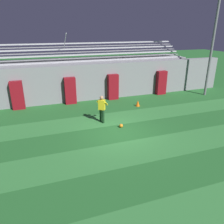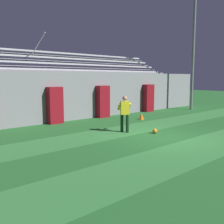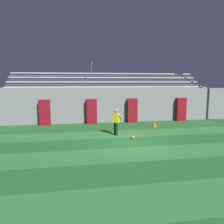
{
  "view_description": "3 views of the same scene",
  "coord_description": "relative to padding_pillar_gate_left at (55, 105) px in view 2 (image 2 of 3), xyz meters",
  "views": [
    {
      "loc": [
        -3.93,
        -9.91,
        5.34
      ],
      "look_at": [
        -0.04,
        1.23,
        0.8
      ],
      "focal_mm": 35.0,
      "sensor_mm": 36.0,
      "label": 1
    },
    {
      "loc": [
        -8.78,
        -6.61,
        2.47
      ],
      "look_at": [
        -0.44,
        2.71,
        0.84
      ],
      "focal_mm": 42.0,
      "sensor_mm": 36.0,
      "label": 2
    },
    {
      "loc": [
        -3.05,
        -11.53,
        3.37
      ],
      "look_at": [
        -0.6,
        2.59,
        1.38
      ],
      "focal_mm": 35.0,
      "sensor_mm": 36.0,
      "label": 3
    }
  ],
  "objects": [
    {
      "name": "ground_plane",
      "position": [
        1.69,
        -5.95,
        -1.0
      ],
      "size": [
        80.0,
        80.0,
        0.0
      ],
      "primitive_type": "plane",
      "color": "#236028"
    },
    {
      "name": "turf_stripe_mid",
      "position": [
        1.69,
        -7.9,
        -0.99
      ],
      "size": [
        28.0,
        2.02,
        0.01
      ],
      "primitive_type": "cube",
      "color": "#337A38",
      "rests_on": "ground"
    },
    {
      "name": "turf_stripe_far",
      "position": [
        1.69,
        -3.85,
        -0.99
      ],
      "size": [
        28.0,
        2.02,
        0.01
      ],
      "primitive_type": "cube",
      "color": "#337A38",
      "rests_on": "ground"
    },
    {
      "name": "back_wall",
      "position": [
        1.69,
        0.55,
        0.4
      ],
      "size": [
        24.0,
        0.6,
        2.8
      ],
      "primitive_type": "cube",
      "color": "gray",
      "rests_on": "ground"
    },
    {
      "name": "padding_pillar_gate_left",
      "position": [
        0.0,
        0.0,
        0.0
      ],
      "size": [
        0.82,
        0.44,
        1.99
      ],
      "primitive_type": "cube",
      "color": "maroon",
      "rests_on": "ground"
    },
    {
      "name": "padding_pillar_gate_right",
      "position": [
        3.38,
        0.0,
        0.0
      ],
      "size": [
        0.82,
        0.44,
        1.99
      ],
      "primitive_type": "cube",
      "color": "maroon",
      "rests_on": "ground"
    },
    {
      "name": "padding_pillar_far_right",
      "position": [
        7.75,
        0.0,
        0.0
      ],
      "size": [
        0.82,
        0.44,
        1.99
      ],
      "primitive_type": "cube",
      "color": "maroon",
      "rests_on": "ground"
    },
    {
      "name": "bleacher_stand",
      "position": [
        1.69,
        2.54,
        0.5
      ],
      "size": [
        18.0,
        3.35,
        5.03
      ],
      "color": "gray",
      "rests_on": "ground"
    },
    {
      "name": "floodlight_pole",
      "position": [
        11.22,
        -1.45,
        4.84
      ],
      "size": [
        0.9,
        0.36,
        9.43
      ],
      "color": "slate",
      "rests_on": "ground"
    },
    {
      "name": "goalkeeper",
      "position": [
        1.21,
        -4.15,
        -0.04
      ],
      "size": [
        0.74,
        0.72,
        1.67
      ],
      "color": "#143319",
      "rests_on": "ground"
    },
    {
      "name": "soccer_ball",
      "position": [
        2.01,
        -5.27,
        -0.89
      ],
      "size": [
        0.22,
        0.22,
        0.22
      ],
      "primitive_type": "sphere",
      "color": "orange",
      "rests_on": "ground"
    },
    {
      "name": "traffic_cone",
      "position": [
        4.52,
        -2.22,
        -0.79
      ],
      "size": [
        0.3,
        0.3,
        0.42
      ],
      "primitive_type": "cone",
      "color": "orange",
      "rests_on": "ground"
    }
  ]
}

